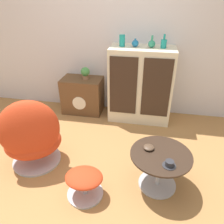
# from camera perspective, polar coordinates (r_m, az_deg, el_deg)

# --- Properties ---
(ground_plane) EXTENTS (12.00, 12.00, 0.00)m
(ground_plane) POSITION_cam_1_polar(r_m,az_deg,el_deg) (2.54, -8.05, -16.53)
(ground_plane) COLOR #A87542
(wall_back) EXTENTS (6.40, 0.06, 2.60)m
(wall_back) POSITION_cam_1_polar(r_m,az_deg,el_deg) (3.46, -0.46, 20.87)
(wall_back) COLOR silver
(wall_back) RESTS_ON ground_plane
(sideboard) EXTENTS (0.92, 0.49, 1.12)m
(sideboard) POSITION_cam_1_polar(r_m,az_deg,el_deg) (3.34, 7.45, 7.05)
(sideboard) COLOR beige
(sideboard) RESTS_ON ground_plane
(tv_console) EXTENTS (0.64, 0.42, 0.58)m
(tv_console) POSITION_cam_1_polar(r_m,az_deg,el_deg) (3.64, -7.64, 4.37)
(tv_console) COLOR brown
(tv_console) RESTS_ON ground_plane
(egg_chair) EXTENTS (0.83, 0.81, 0.87)m
(egg_chair) POSITION_cam_1_polar(r_m,az_deg,el_deg) (2.59, -20.29, -6.08)
(egg_chair) COLOR #B7B7BC
(egg_chair) RESTS_ON ground_plane
(ottoman) EXTENTS (0.37, 0.36, 0.28)m
(ottoman) POSITION_cam_1_polar(r_m,az_deg,el_deg) (2.25, -7.27, -17.40)
(ottoman) COLOR #B7B7BC
(ottoman) RESTS_ON ground_plane
(coffee_table) EXTENTS (0.60, 0.60, 0.42)m
(coffee_table) POSITION_cam_1_polar(r_m,az_deg,el_deg) (2.31, 12.33, -13.34)
(coffee_table) COLOR #B7B7BC
(coffee_table) RESTS_ON ground_plane
(vase_leftmost) EXTENTS (0.08, 0.08, 0.16)m
(vase_leftmost) POSITION_cam_1_polar(r_m,az_deg,el_deg) (3.18, 2.66, 18.16)
(vase_leftmost) COLOR teal
(vase_leftmost) RESTS_ON sideboard
(vase_inner_left) EXTENTS (0.09, 0.09, 0.11)m
(vase_inner_left) POSITION_cam_1_polar(r_m,az_deg,el_deg) (3.17, 6.09, 17.41)
(vase_inner_left) COLOR #196699
(vase_inner_left) RESTS_ON sideboard
(vase_inner_right) EXTENTS (0.10, 0.10, 0.16)m
(vase_inner_right) POSITION_cam_1_polar(r_m,az_deg,el_deg) (3.16, 10.34, 17.17)
(vase_inner_right) COLOR #2D8E6B
(vase_inner_right) RESTS_ON sideboard
(vase_rightmost) EXTENTS (0.08, 0.08, 0.18)m
(vase_rightmost) POSITION_cam_1_polar(r_m,az_deg,el_deg) (3.16, 13.37, 17.05)
(vase_rightmost) COLOR teal
(vase_rightmost) RESTS_ON sideboard
(potted_plant) EXTENTS (0.14, 0.14, 0.19)m
(potted_plant) POSITION_cam_1_polar(r_m,az_deg,el_deg) (3.48, -6.99, 10.17)
(potted_plant) COLOR #996B4C
(potted_plant) RESTS_ON tv_console
(teacup) EXTENTS (0.13, 0.13, 0.05)m
(teacup) POSITION_cam_1_polar(r_m,az_deg,el_deg) (2.09, 14.76, -12.96)
(teacup) COLOR #2D2D33
(teacup) RESTS_ON coffee_table
(bowl) EXTENTS (0.11, 0.11, 0.04)m
(bowl) POSITION_cam_1_polar(r_m,az_deg,el_deg) (2.24, 9.58, -9.10)
(bowl) COLOR #4C3828
(bowl) RESTS_ON coffee_table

